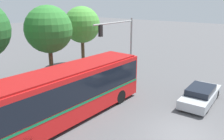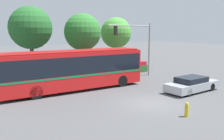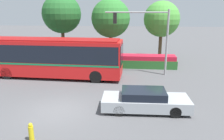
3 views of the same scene
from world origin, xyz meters
name	(u,v)px [view 2 (image 2 of 3)]	position (x,y,z in m)	size (l,w,h in m)	color
ground_plane	(152,103)	(0.00, 0.00, 0.00)	(140.00, 140.00, 0.00)	#4C4C4F
city_bus	(74,68)	(-2.71, 6.44, 1.86)	(12.02, 2.91, 3.28)	red
sedan_foreground	(192,84)	(4.92, 0.62, 0.59)	(4.95, 1.98, 1.22)	#9EA3A8
traffic_light_pole	(139,41)	(5.53, 8.02, 3.82)	(5.39, 0.24, 5.63)	gray
flowering_hedge	(108,70)	(3.28, 10.49, 0.61)	(10.27, 1.51, 1.24)	#286028
street_tree_left	(31,28)	(-4.02, 13.78, 5.15)	(4.38, 4.38, 7.36)	brown
street_tree_centre	(83,32)	(1.62, 13.25, 4.70)	(4.20, 4.20, 6.82)	brown
street_tree_right	(116,33)	(7.25, 14.70, 4.57)	(4.02, 4.02, 6.60)	brown
fire_hydrant	(187,110)	(-0.14, -2.97, 0.41)	(0.22, 0.22, 0.86)	gold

